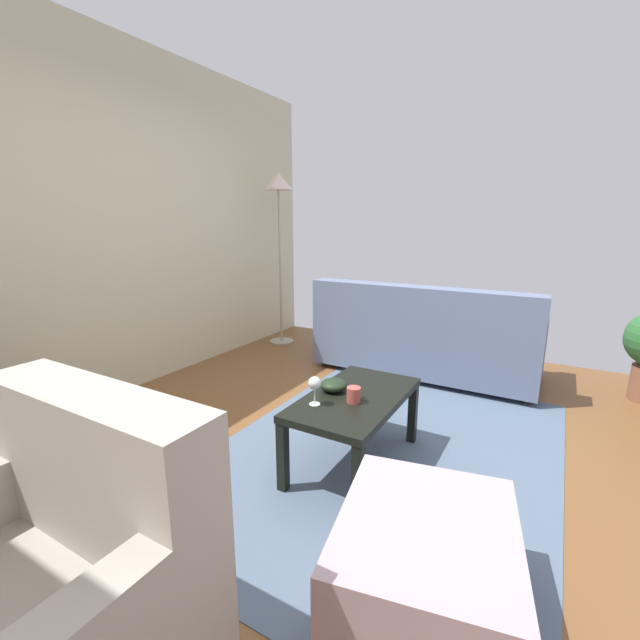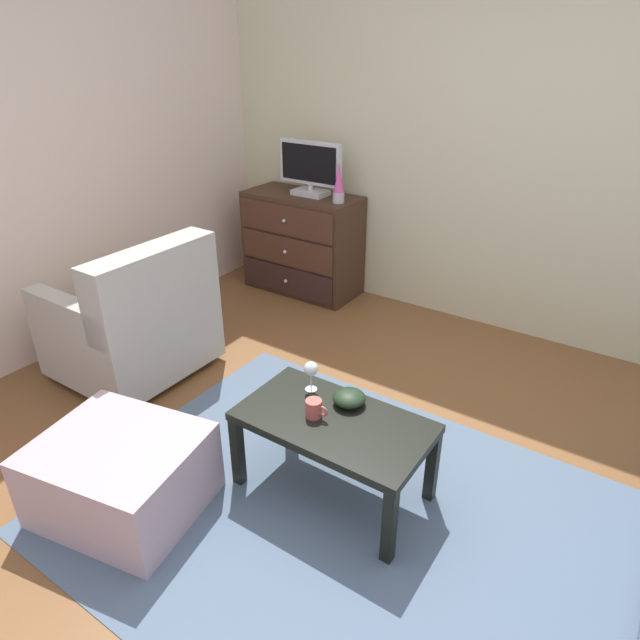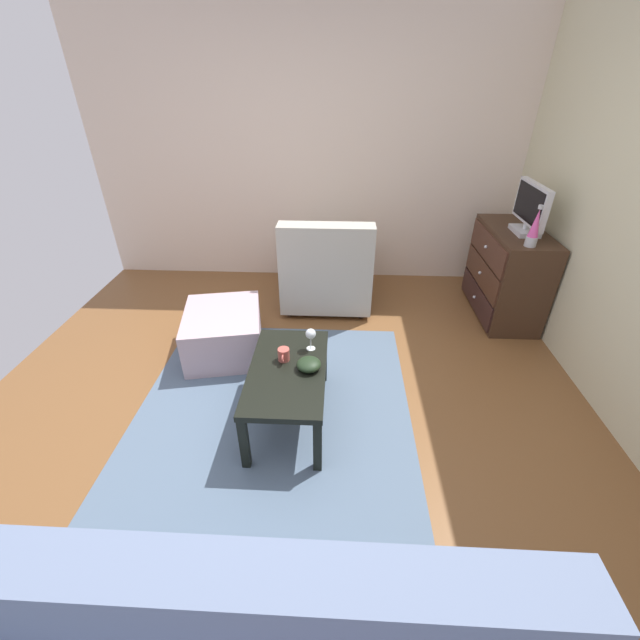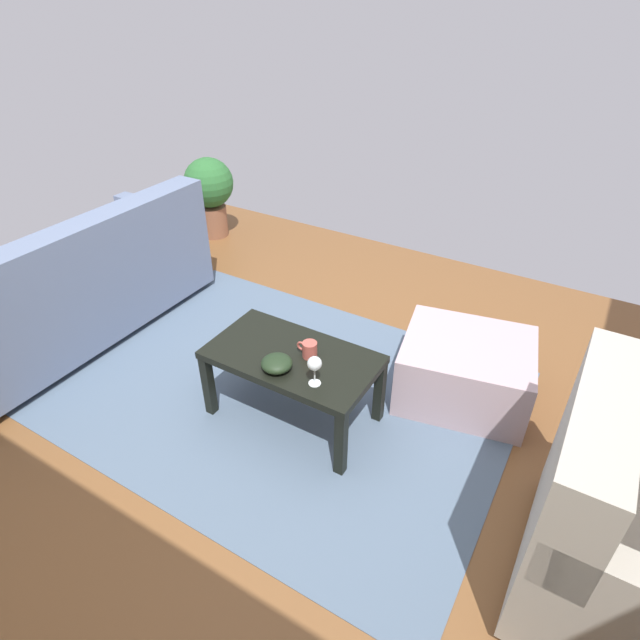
% 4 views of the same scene
% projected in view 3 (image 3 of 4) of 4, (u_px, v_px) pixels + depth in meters
% --- Properties ---
extents(ground_plane, '(5.23, 4.71, 0.05)m').
position_uv_depth(ground_plane, '(302.00, 419.00, 2.80)').
color(ground_plane, brown).
extents(wall_plain_left, '(0.12, 4.71, 2.77)m').
position_uv_depth(wall_plain_left, '(319.00, 146.00, 4.08)').
color(wall_plain_left, beige).
rests_on(wall_plain_left, ground_plane).
extents(area_rug, '(2.60, 1.90, 0.01)m').
position_uv_depth(area_rug, '(268.00, 437.00, 2.62)').
color(area_rug, slate).
rests_on(area_rug, ground_plane).
extents(dresser, '(0.96, 0.49, 0.84)m').
position_uv_depth(dresser, '(506.00, 273.00, 3.78)').
color(dresser, '#3D281A').
rests_on(dresser, ground_plane).
extents(tv, '(0.56, 0.18, 0.42)m').
position_uv_depth(tv, '(530.00, 208.00, 3.38)').
color(tv, silver).
rests_on(tv, dresser).
extents(lava_lamp, '(0.09, 0.09, 0.33)m').
position_uv_depth(lava_lamp, '(535.00, 228.00, 3.16)').
color(lava_lamp, '#B7B7BC').
rests_on(lava_lamp, dresser).
extents(coffee_table, '(0.88, 0.49, 0.43)m').
position_uv_depth(coffee_table, '(288.00, 375.00, 2.59)').
color(coffee_table, black).
rests_on(coffee_table, ground_plane).
extents(wine_glass, '(0.07, 0.07, 0.16)m').
position_uv_depth(wine_glass, '(311.00, 335.00, 2.68)').
color(wine_glass, silver).
rests_on(wine_glass, coffee_table).
extents(mug, '(0.11, 0.08, 0.08)m').
position_uv_depth(mug, '(284.00, 355.00, 2.61)').
color(mug, '#B04F45').
rests_on(mug, coffee_table).
extents(bowl_decorative, '(0.16, 0.16, 0.07)m').
position_uv_depth(bowl_decorative, '(309.00, 364.00, 2.54)').
color(bowl_decorative, black).
rests_on(bowl_decorative, coffee_table).
extents(armchair, '(0.80, 0.85, 0.91)m').
position_uv_depth(armchair, '(327.00, 271.00, 3.95)').
color(armchair, '#332319').
rests_on(armchair, ground_plane).
extents(ottoman, '(0.80, 0.72, 0.38)m').
position_uv_depth(ottoman, '(224.00, 332.00, 3.34)').
color(ottoman, '#B59BA4').
rests_on(ottoman, ground_plane).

